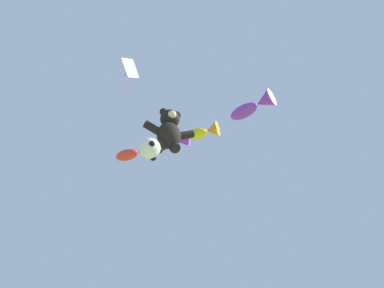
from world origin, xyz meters
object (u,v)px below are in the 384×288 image
object	(u,v)px
fish_kite_violet	(254,106)
fish_kite_cobalt	(173,142)
teddy_bear_kite	(169,130)
diamond_kite	(130,70)
fish_kite_goldfin	(204,132)
soccer_ball_kite	(150,149)
fish_kite_crimson	(135,153)

from	to	relation	value
fish_kite_violet	fish_kite_cobalt	xyz separation A→B (m)	(-3.32, 3.25, -0.66)
teddy_bear_kite	fish_kite_cobalt	xyz separation A→B (m)	(0.84, 2.65, 1.58)
fish_kite_violet	diamond_kite	distance (m)	6.66
fish_kite_cobalt	diamond_kite	xyz separation A→B (m)	(-3.00, -2.14, 2.43)
teddy_bear_kite	fish_kite_goldfin	size ratio (longest dim) A/B	1.31
teddy_bear_kite	fish_kite_violet	xyz separation A→B (m)	(4.15, -0.60, 2.24)
soccer_ball_kite	fish_kite_crimson	size ratio (longest dim) A/B	0.42
fish_kite_cobalt	fish_kite_violet	bearing A→B (deg)	-44.45
fish_kite_goldfin	fish_kite_cobalt	xyz separation A→B (m)	(-1.40, 1.18, -0.13)
soccer_ball_kite	fish_kite_violet	world-z (taller)	fish_kite_violet
soccer_ball_kite	fish_kite_crimson	xyz separation A→B (m)	(-0.14, 5.01, 3.35)
fish_kite_cobalt	fish_kite_crimson	size ratio (longest dim) A/B	0.90
fish_kite_crimson	diamond_kite	bearing A→B (deg)	-106.24
fish_kite_crimson	diamond_kite	world-z (taller)	diamond_kite
diamond_kite	fish_kite_goldfin	bearing A→B (deg)	12.25
fish_kite_cobalt	diamond_kite	distance (m)	4.42
fish_kite_goldfin	fish_kite_crimson	distance (m)	4.59
fish_kite_crimson	fish_kite_violet	bearing A→B (deg)	-46.72
fish_kite_goldfin	fish_kite_cobalt	world-z (taller)	fish_kite_goldfin
teddy_bear_kite	fish_kite_violet	distance (m)	4.76
fish_kite_violet	fish_kite_goldfin	size ratio (longest dim) A/B	1.35
diamond_kite	teddy_bear_kite	bearing A→B (deg)	-13.45
fish_kite_goldfin	fish_kite_violet	bearing A→B (deg)	-47.25
teddy_bear_kite	diamond_kite	size ratio (longest dim) A/B	0.88
soccer_ball_kite	fish_kite_crimson	distance (m)	6.03
fish_kite_cobalt	teddy_bear_kite	bearing A→B (deg)	-107.49
soccer_ball_kite	fish_kite_crimson	bearing A→B (deg)	91.63
diamond_kite	soccer_ball_kite	bearing A→B (deg)	-28.01
teddy_bear_kite	fish_kite_crimson	world-z (taller)	fish_kite_crimson
soccer_ball_kite	fish_kite_goldfin	bearing A→B (deg)	29.31
fish_kite_cobalt	fish_kite_crimson	xyz separation A→B (m)	(-1.76, 2.14, 0.37)
teddy_bear_kite	soccer_ball_kite	distance (m)	1.61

